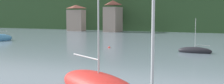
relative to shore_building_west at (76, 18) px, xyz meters
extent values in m
cube|color=#264223|center=(35.93, 36.80, 2.84)|extent=(352.00, 60.70, 13.63)
ellipsoid|color=#264223|center=(11.70, 51.98, 0.80)|extent=(246.40, 42.49, 30.53)
cube|color=gray|center=(0.00, 0.00, -0.66)|extent=(5.28, 3.10, 6.62)
pyramid|color=brown|center=(0.00, 0.00, 3.66)|extent=(5.54, 3.25, 1.08)
cube|color=gray|center=(11.98, 1.38, -0.27)|extent=(4.02, 5.86, 7.40)
pyramid|color=brown|center=(11.98, 1.38, 4.74)|extent=(4.22, 6.15, 1.41)
cylinder|color=#ADADB2|center=(3.11, -34.02, -2.11)|extent=(1.00, 2.44, 0.08)
cylinder|color=#ADADB2|center=(36.00, -58.82, -1.70)|extent=(2.90, 1.78, 0.09)
ellipsoid|color=black|center=(40.60, -36.81, -3.72)|extent=(4.48, 1.39, 1.11)
cylinder|color=#B7B7BC|center=(40.60, -36.81, -1.36)|extent=(0.05, 0.05, 4.11)
cylinder|color=#ADADB2|center=(41.56, -36.82, -2.92)|extent=(1.93, 0.08, 0.05)
sphere|color=red|center=(27.68, -36.35, -3.97)|extent=(0.42, 0.42, 0.42)
camera|label=1|loc=(45.21, -75.33, 1.18)|focal=44.44mm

